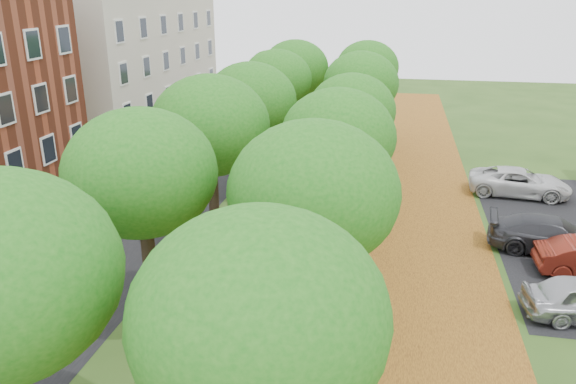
% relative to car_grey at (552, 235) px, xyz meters
% --- Properties ---
extents(street_asphalt, '(8.00, 70.00, 0.01)m').
position_rel_car_grey_xyz_m(street_asphalt, '(-18.50, 0.75, -0.70)').
color(street_asphalt, black).
rests_on(street_asphalt, ground).
extents(footpath, '(3.20, 70.00, 0.01)m').
position_rel_car_grey_xyz_m(footpath, '(-11.00, 0.75, -0.70)').
color(footpath, black).
rests_on(footpath, ground).
extents(leaf_verge, '(7.50, 70.00, 0.01)m').
position_rel_car_grey_xyz_m(leaf_verge, '(-6.00, 0.75, -0.70)').
color(leaf_verge, '#A96B1F').
rests_on(leaf_verge, ground).
extents(tree_row_west, '(4.18, 34.18, 6.56)m').
position_rel_car_grey_xyz_m(tree_row_west, '(-13.20, 0.75, 4.05)').
color(tree_row_west, black).
rests_on(tree_row_west, ground).
extents(tree_row_east, '(4.18, 34.18, 6.56)m').
position_rel_car_grey_xyz_m(tree_row_east, '(-8.40, 0.75, 4.05)').
color(tree_row_east, black).
rests_on(tree_row_east, ground).
extents(building_cream, '(10.30, 20.30, 10.40)m').
position_rel_car_grey_xyz_m(building_cream, '(-28.00, 18.75, 4.51)').
color(building_cream, beige).
rests_on(building_cream, ground).
extents(car_grey, '(5.05, 2.54, 1.41)m').
position_rel_car_grey_xyz_m(car_grey, '(0.00, 0.00, 0.00)').
color(car_grey, '#2D2E32').
rests_on(car_grey, ground).
extents(car_white, '(5.13, 2.77, 1.37)m').
position_rel_car_grey_xyz_m(car_white, '(0.00, 6.70, -0.02)').
color(car_white, silver).
rests_on(car_white, ground).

